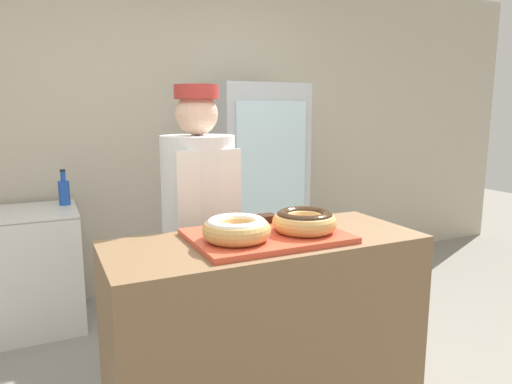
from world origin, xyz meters
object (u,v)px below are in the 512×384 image
brownie_back_left (229,222)px  beverage_fridge (254,190)px  serving_tray (266,236)px  donut_chocolate_glaze (304,220)px  donut_light_glaze (237,228)px  bottle_blue (64,191)px  chest_freezer (0,273)px  baker_person (200,236)px  brownie_back_right (267,218)px

brownie_back_left → beverage_fridge: 1.79m
serving_tray → donut_chocolate_glaze: size_ratio=2.32×
donut_light_glaze → donut_chocolate_glaze: (0.31, 0.00, 0.00)m
donut_light_glaze → beverage_fridge: bearing=63.2°
donut_light_glaze → bottle_blue: (-0.54, 1.90, -0.12)m
chest_freezer → bottle_blue: 0.68m
serving_tray → beverage_fridge: beverage_fridge is taller
serving_tray → baker_person: baker_person is taller
bottle_blue → donut_chocolate_glaze: bearing=-66.1°
baker_person → beverage_fridge: (0.85, 1.16, 0.00)m
serving_tray → bottle_blue: size_ratio=2.44×
baker_person → chest_freezer: 1.62m
donut_light_glaze → donut_chocolate_glaze: bearing=0.0°
donut_light_glaze → brownie_back_right: size_ratio=3.61×
donut_light_glaze → chest_freezer: (-0.98, 1.80, -0.63)m
brownie_back_left → chest_freezer: 1.98m
donut_light_glaze → baker_person: (0.06, 0.63, -0.19)m
brownie_back_left → brownie_back_right: bearing=0.0°
baker_person → serving_tray: bearing=-80.4°
baker_person → beverage_fridge: beverage_fridge is taller
donut_chocolate_glaze → brownie_back_right: (-0.06, 0.22, -0.03)m
beverage_fridge → bottle_blue: bearing=175.5°
serving_tray → baker_person: size_ratio=0.38×
donut_chocolate_glaze → brownie_back_right: donut_chocolate_glaze is taller
donut_light_glaze → beverage_fridge: size_ratio=0.16×
beverage_fridge → bottle_blue: beverage_fridge is taller
serving_tray → beverage_fridge: (0.75, 1.74, -0.13)m
beverage_fridge → chest_freezer: size_ratio=1.68×
serving_tray → brownie_back_left: (-0.09, 0.18, 0.03)m
donut_light_glaze → chest_freezer: bearing=118.5°
donut_light_glaze → brownie_back_left: (0.06, 0.22, -0.03)m
serving_tray → brownie_back_right: (0.09, 0.18, 0.03)m
donut_light_glaze → bottle_blue: bearing=105.7°
chest_freezer → bottle_blue: bottle_blue is taller
donut_chocolate_glaze → brownie_back_right: size_ratio=3.61×
donut_chocolate_glaze → brownie_back_right: bearing=105.0°
donut_chocolate_glaze → beverage_fridge: size_ratio=0.16×
brownie_back_right → baker_person: size_ratio=0.05×
beverage_fridge → donut_light_glaze: bearing=-116.8°
donut_light_glaze → beverage_fridge: beverage_fridge is taller
serving_tray → brownie_back_right: size_ratio=8.37×
baker_person → bottle_blue: baker_person is taller
baker_person → chest_freezer: (-1.03, 1.17, -0.43)m
baker_person → bottle_blue: (-0.59, 1.28, 0.08)m
brownie_back_right → chest_freezer: bearing=127.8°
donut_chocolate_glaze → beverage_fridge: 1.90m
donut_light_glaze → brownie_back_right: (0.25, 0.22, -0.03)m
brownie_back_left → chest_freezer: (-1.04, 1.57, -0.59)m
serving_tray → beverage_fridge: size_ratio=0.37×
donut_chocolate_glaze → brownie_back_left: donut_chocolate_glaze is taller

